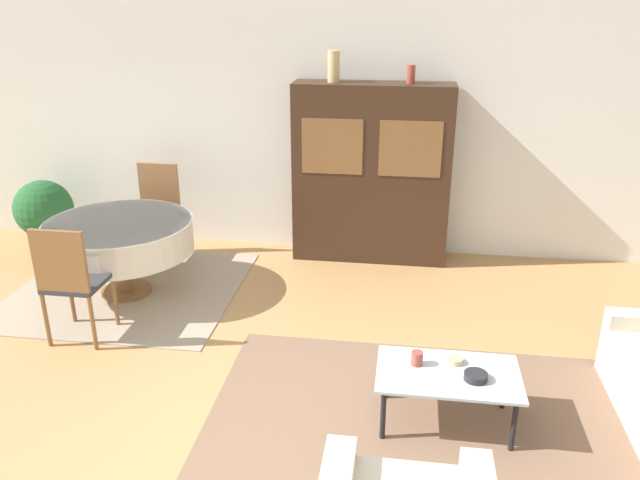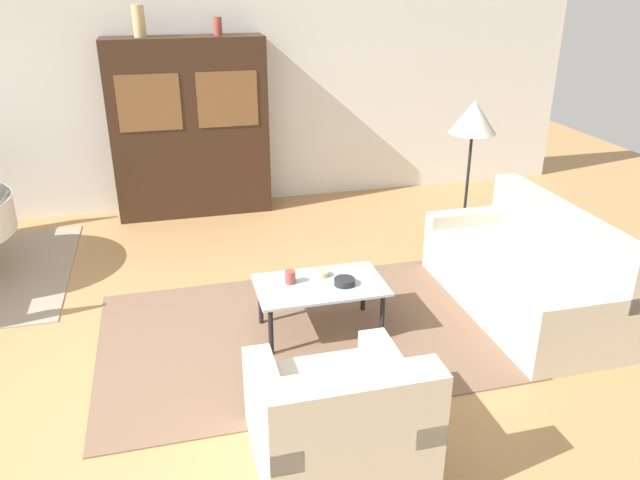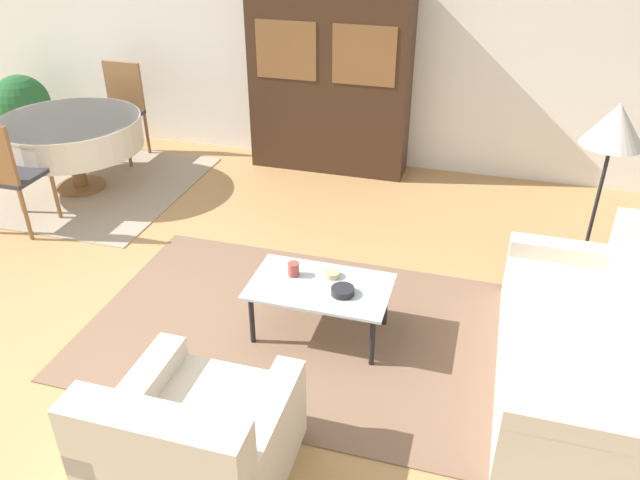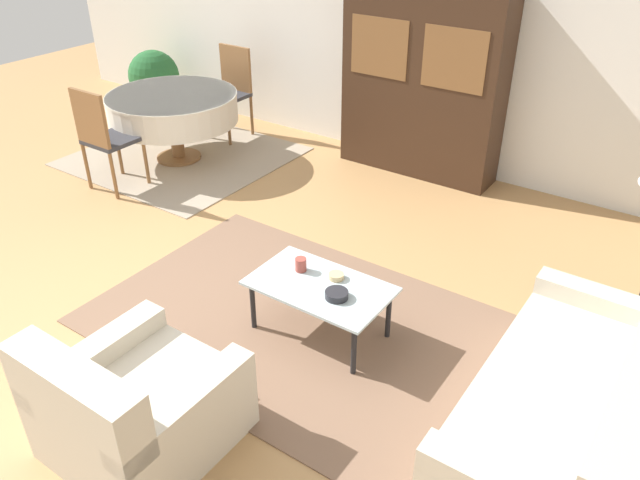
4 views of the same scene
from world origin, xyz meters
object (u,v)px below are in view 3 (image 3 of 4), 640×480
Objects in this scene: display_cabinet at (330,81)px; bowl at (343,291)px; dining_chair_near at (5,170)px; bowl_small at (332,274)px; coffee_table at (320,290)px; dining_table at (70,133)px; floor_lamp at (614,131)px; potted_plant at (22,105)px; cup at (293,269)px; armchair at (194,447)px; couch at (586,349)px; dining_chair_far at (121,105)px.

display_cabinet is 3.05m from bowl.
bowl_small is at bearing -10.12° from dining_chair_near.
display_cabinet is at bearing 104.13° from coffee_table.
dining_table is at bearing 90.00° from dining_chair_near.
dining_chair_near is at bearing -173.06° from floor_lamp.
floor_lamp is 1.77× the size of potted_plant.
dining_table is 3.17m from cup.
armchair is 3.45m from floor_lamp.
armchair is 5.94× the size of bowl.
couch is 1.79× the size of dining_chair_far.
couch is at bearing -1.69° from coffee_table.
coffee_table is 0.66× the size of floor_lamp.
floor_lamp is 2.43m from cup.
dining_table is at bearing 151.53° from cup.
dining_chair_far reaches higher than cup.
dining_table is at bearing 152.20° from coffee_table.
dining_chair_near is 3.09m from bowl_small.
coffee_table is at bearing 88.31° from couch.
dining_chair_near is (-2.28, -2.16, -0.36)m from display_cabinet.
potted_plant is at bearing 66.84° from couch.
cup reaches higher than coffee_table.
bowl reaches higher than coffee_table.
display_cabinet is at bearing 106.99° from bowl.
bowl is (0.38, -0.12, -0.02)m from cup.
coffee_table is at bearing -18.08° from cup.
bowl_small is at bearing 83.94° from couch.
dining_chair_far is (0.00, 1.82, 0.00)m from dining_chair_near.
floor_lamp is (2.48, -1.58, 0.27)m from display_cabinet.
armchair is at bearing 125.24° from dining_chair_far.
cup is 0.26m from bowl_small.
couch is 19.16× the size of cup.
dining_chair_near reaches higher than potted_plant.
armchair is 4.74m from dining_chair_far.
coffee_table is 9.83× the size of cup.
potted_plant is at bearing 150.21° from bowl.
display_cabinet is at bearing 39.75° from couch.
armchair is 1.46m from cup.
floor_lamp reaches higher than potted_plant.
dining_table is at bearing 152.67° from bowl.
cup is at bearing -30.73° from potted_plant.
bowl_small is (3.03, -0.54, -0.17)m from dining_chair_near.
bowl is 1.43× the size of bowl_small.
couch is 4.73m from dining_chair_near.
display_cabinet is 1.33× the size of floor_lamp.
couch is 1.95× the size of coffee_table.
display_cabinet is 3.67m from potted_plant.
dining_chair_far is 9.59× the size of bowl_small.
dining_chair_near is at bearing 167.13° from bowl.
dining_table is 3.37m from bowl_small.
dining_table is at bearing 132.74° from armchair.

